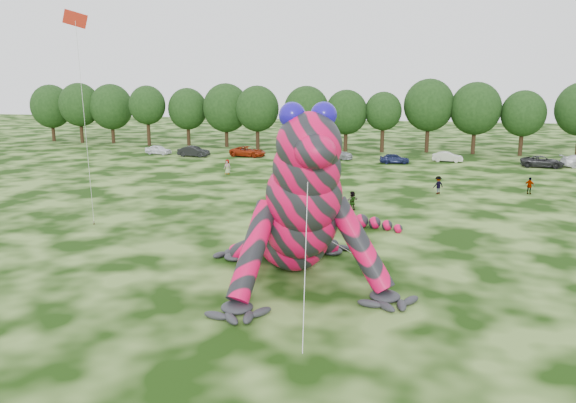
% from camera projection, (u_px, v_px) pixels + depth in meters
% --- Properties ---
extents(ground, '(240.00, 240.00, 0.00)m').
position_uv_depth(ground, '(279.00, 299.00, 27.45)').
color(ground, '#16330A').
rests_on(ground, ground).
extents(inflatable_gecko, '(22.46, 23.99, 9.55)m').
position_uv_depth(inflatable_gecko, '(289.00, 184.00, 31.41)').
color(inflatable_gecko, '#DB0844').
rests_on(inflatable_gecko, ground).
extents(flying_kite, '(2.37, 3.30, 14.99)m').
position_uv_depth(flying_kite, '(77.00, 35.00, 35.76)').
color(flying_kite, red).
rests_on(flying_kite, ground).
extents(tree_0, '(6.91, 6.22, 9.51)m').
position_uv_depth(tree_0, '(52.00, 113.00, 94.89)').
color(tree_0, black).
rests_on(tree_0, ground).
extents(tree_1, '(6.74, 6.07, 9.81)m').
position_uv_depth(tree_1, '(80.00, 113.00, 92.35)').
color(tree_1, black).
rests_on(tree_1, ground).
extents(tree_2, '(7.04, 6.34, 9.64)m').
position_uv_depth(tree_2, '(112.00, 114.00, 91.86)').
color(tree_2, black).
rests_on(tree_2, ground).
extents(tree_3, '(5.81, 5.23, 9.44)m').
position_uv_depth(tree_3, '(148.00, 116.00, 88.64)').
color(tree_3, black).
rests_on(tree_3, ground).
extents(tree_4, '(6.22, 5.60, 9.06)m').
position_uv_depth(tree_4, '(188.00, 117.00, 88.89)').
color(tree_4, black).
rests_on(tree_4, ground).
extents(tree_5, '(7.16, 6.44, 9.80)m').
position_uv_depth(tree_5, '(226.00, 115.00, 87.10)').
color(tree_5, black).
rests_on(tree_5, ground).
extents(tree_6, '(6.52, 5.86, 9.49)m').
position_uv_depth(tree_6, '(257.00, 118.00, 84.23)').
color(tree_6, black).
rests_on(tree_6, ground).
extents(tree_7, '(6.68, 6.01, 9.48)m').
position_uv_depth(tree_7, '(306.00, 118.00, 82.68)').
color(tree_7, black).
rests_on(tree_7, ground).
extents(tree_8, '(6.14, 5.53, 8.94)m').
position_uv_depth(tree_8, '(346.00, 121.00, 81.60)').
color(tree_8, black).
rests_on(tree_8, ground).
extents(tree_9, '(5.27, 4.74, 8.68)m').
position_uv_depth(tree_9, '(383.00, 122.00, 80.80)').
color(tree_9, black).
rests_on(tree_9, ground).
extents(tree_10, '(7.09, 6.38, 10.50)m').
position_uv_depth(tree_10, '(428.00, 116.00, 80.36)').
color(tree_10, black).
rests_on(tree_10, ground).
extents(tree_11, '(7.01, 6.31, 10.07)m').
position_uv_depth(tree_11, '(475.00, 118.00, 78.62)').
color(tree_11, black).
rests_on(tree_11, ground).
extents(tree_12, '(5.99, 5.39, 8.97)m').
position_uv_depth(tree_12, '(523.00, 123.00, 76.92)').
color(tree_12, black).
rests_on(tree_12, ground).
extents(car_0, '(4.02, 2.14, 1.30)m').
position_uv_depth(car_0, '(158.00, 150.00, 79.24)').
color(car_0, white).
rests_on(car_0, ground).
extents(car_1, '(4.42, 1.72, 1.44)m').
position_uv_depth(car_1, '(194.00, 151.00, 76.91)').
color(car_1, black).
rests_on(car_1, ground).
extents(car_2, '(5.28, 3.02, 1.39)m').
position_uv_depth(car_2, '(248.00, 151.00, 77.00)').
color(car_2, '#97230A').
rests_on(car_2, ground).
extents(car_3, '(5.28, 2.63, 1.47)m').
position_uv_depth(car_3, '(334.00, 153.00, 74.76)').
color(car_3, '#A7AAB0').
rests_on(car_3, ground).
extents(car_4, '(3.91, 2.03, 1.27)m').
position_uv_depth(car_4, '(394.00, 158.00, 70.79)').
color(car_4, '#171E44').
rests_on(car_4, ground).
extents(car_5, '(3.93, 1.58, 1.27)m').
position_uv_depth(car_5, '(448.00, 157.00, 72.18)').
color(car_5, beige).
rests_on(car_5, ground).
extents(car_6, '(5.01, 2.48, 1.37)m').
position_uv_depth(car_6, '(542.00, 162.00, 67.76)').
color(car_6, '#232326').
rests_on(car_6, ground).
extents(spectator_5, '(1.31, 1.42, 1.58)m').
position_uv_depth(spectator_5, '(352.00, 201.00, 45.74)').
color(spectator_5, gray).
rests_on(spectator_5, ground).
extents(spectator_0, '(0.72, 0.63, 1.65)m').
position_uv_depth(spectator_0, '(287.00, 188.00, 50.69)').
color(spectator_0, gray).
rests_on(spectator_0, ground).
extents(spectator_3, '(1.00, 0.77, 1.58)m').
position_uv_depth(spectator_3, '(530.00, 186.00, 52.04)').
color(spectator_3, gray).
rests_on(spectator_3, ground).
extents(spectator_1, '(1.04, 0.97, 1.69)m').
position_uv_depth(spectator_1, '(320.00, 184.00, 52.51)').
color(spectator_1, gray).
rests_on(spectator_1, ground).
extents(spectator_4, '(0.88, 0.64, 1.65)m').
position_uv_depth(spectator_4, '(227.00, 167.00, 62.97)').
color(spectator_4, gray).
rests_on(spectator_4, ground).
extents(spectator_2, '(1.25, 1.14, 1.69)m').
position_uv_depth(spectator_2, '(438.00, 185.00, 52.12)').
color(spectator_2, gray).
rests_on(spectator_2, ground).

